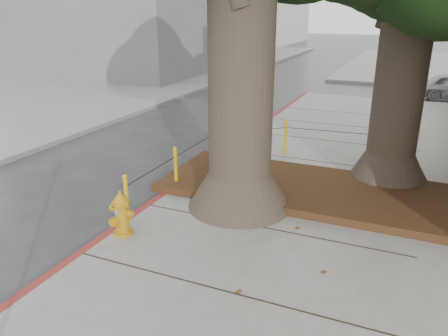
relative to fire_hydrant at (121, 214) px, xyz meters
The scene contains 7 objects.
ground 1.98m from the fire_hydrant, 24.68° to the right, with size 140.00×140.00×0.00m, color #28282B.
sidewalk_opposite 15.35m from the fire_hydrant, 143.12° to the left, with size 14.00×60.00×0.15m, color slate.
curb_red 1.79m from the fire_hydrant, 99.05° to the left, with size 0.14×26.00×0.16m, color maroon.
planter_bed 4.08m from the fire_hydrant, 49.76° to the left, with size 6.40×2.60×0.16m, color black.
bollard_ring 3.69m from the fire_hydrant, 76.48° to the left, with size 3.79×5.39×0.95m.
fire_hydrant is the anchor object (origin of this frame).
car_dark 21.35m from the fire_hydrant, 121.24° to the left, with size 1.88×4.64×1.35m, color black.
Camera 1 is at (2.57, -4.70, 3.85)m, focal length 35.00 mm.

